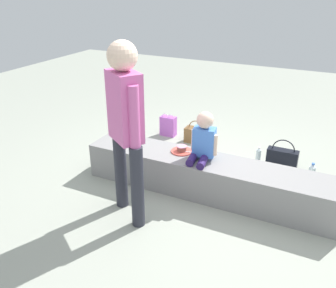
{
  "coord_description": "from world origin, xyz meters",
  "views": [
    {
      "loc": [
        1.03,
        -3.0,
        1.99
      ],
      "look_at": [
        -0.28,
        -0.32,
        0.62
      ],
      "focal_mm": 39.03,
      "sensor_mm": 36.0,
      "label": 1
    }
  ],
  "objects_px": {
    "handbag_brown_canvas": "(196,135)",
    "gift_bag": "(168,126)",
    "cake_plate": "(182,150)",
    "water_bottle_far_side": "(312,172)",
    "child_seated": "(203,139)",
    "cake_box_white": "(170,152)",
    "water_bottle_near_gift": "(258,155)",
    "adult_standing": "(125,118)",
    "handbag_black_leather": "(282,159)",
    "party_cup_red": "(198,153)"
  },
  "relations": [
    {
      "from": "handbag_brown_canvas",
      "to": "gift_bag",
      "type": "bearing_deg",
      "value": 172.38
    },
    {
      "from": "cake_plate",
      "to": "water_bottle_far_side",
      "type": "relative_size",
      "value": 1.11
    },
    {
      "from": "water_bottle_far_side",
      "to": "handbag_brown_canvas",
      "type": "xyz_separation_m",
      "value": [
        -1.48,
        0.37,
        0.01
      ]
    },
    {
      "from": "child_seated",
      "to": "water_bottle_far_side",
      "type": "bearing_deg",
      "value": 36.82
    },
    {
      "from": "cake_box_white",
      "to": "handbag_brown_canvas",
      "type": "height_order",
      "value": "handbag_brown_canvas"
    },
    {
      "from": "cake_plate",
      "to": "child_seated",
      "type": "bearing_deg",
      "value": -14.99
    },
    {
      "from": "child_seated",
      "to": "handbag_brown_canvas",
      "type": "height_order",
      "value": "child_seated"
    },
    {
      "from": "water_bottle_near_gift",
      "to": "water_bottle_far_side",
      "type": "relative_size",
      "value": 0.92
    },
    {
      "from": "cake_box_white",
      "to": "adult_standing",
      "type": "bearing_deg",
      "value": -81.34
    },
    {
      "from": "water_bottle_near_gift",
      "to": "cake_box_white",
      "type": "bearing_deg",
      "value": -160.39
    },
    {
      "from": "gift_bag",
      "to": "water_bottle_near_gift",
      "type": "distance_m",
      "value": 1.32
    },
    {
      "from": "cake_plate",
      "to": "handbag_brown_canvas",
      "type": "height_order",
      "value": "cake_plate"
    },
    {
      "from": "adult_standing",
      "to": "water_bottle_far_side",
      "type": "xyz_separation_m",
      "value": [
        1.42,
        1.38,
        -0.85
      ]
    },
    {
      "from": "cake_box_white",
      "to": "handbag_black_leather",
      "type": "distance_m",
      "value": 1.3
    },
    {
      "from": "water_bottle_far_side",
      "to": "gift_bag",
      "type": "bearing_deg",
      "value": 167.36
    },
    {
      "from": "cake_plate",
      "to": "handbag_black_leather",
      "type": "bearing_deg",
      "value": 40.6
    },
    {
      "from": "gift_bag",
      "to": "water_bottle_near_gift",
      "type": "relative_size",
      "value": 1.67
    },
    {
      "from": "party_cup_red",
      "to": "handbag_black_leather",
      "type": "height_order",
      "value": "handbag_black_leather"
    },
    {
      "from": "cake_plate",
      "to": "handbag_black_leather",
      "type": "height_order",
      "value": "cake_plate"
    },
    {
      "from": "water_bottle_far_side",
      "to": "cake_box_white",
      "type": "bearing_deg",
      "value": -174.14
    },
    {
      "from": "adult_standing",
      "to": "gift_bag",
      "type": "distance_m",
      "value": 2.04
    },
    {
      "from": "water_bottle_near_gift",
      "to": "cake_box_white",
      "type": "xyz_separation_m",
      "value": [
        -0.99,
        -0.35,
        -0.03
      ]
    },
    {
      "from": "water_bottle_far_side",
      "to": "handbag_black_leather",
      "type": "bearing_deg",
      "value": 163.05
    },
    {
      "from": "child_seated",
      "to": "adult_standing",
      "type": "distance_m",
      "value": 0.87
    },
    {
      "from": "water_bottle_far_side",
      "to": "adult_standing",
      "type": "bearing_deg",
      "value": -135.8
    },
    {
      "from": "adult_standing",
      "to": "handbag_black_leather",
      "type": "height_order",
      "value": "adult_standing"
    },
    {
      "from": "gift_bag",
      "to": "child_seated",
      "type": "bearing_deg",
      "value": -51.0
    },
    {
      "from": "cake_box_white",
      "to": "handbag_brown_canvas",
      "type": "relative_size",
      "value": 0.94
    },
    {
      "from": "cake_box_white",
      "to": "gift_bag",
      "type": "bearing_deg",
      "value": 117.61
    },
    {
      "from": "adult_standing",
      "to": "cake_plate",
      "type": "distance_m",
      "value": 0.93
    },
    {
      "from": "cake_plate",
      "to": "gift_bag",
      "type": "height_order",
      "value": "cake_plate"
    },
    {
      "from": "party_cup_red",
      "to": "water_bottle_near_gift",
      "type": "bearing_deg",
      "value": 17.3
    },
    {
      "from": "adult_standing",
      "to": "water_bottle_near_gift",
      "type": "relative_size",
      "value": 8.4
    },
    {
      "from": "gift_bag",
      "to": "water_bottle_far_side",
      "type": "bearing_deg",
      "value": -12.64
    },
    {
      "from": "party_cup_red",
      "to": "cake_box_white",
      "type": "xyz_separation_m",
      "value": [
        -0.31,
        -0.14,
        0.0
      ]
    },
    {
      "from": "cake_plate",
      "to": "cake_box_white",
      "type": "distance_m",
      "value": 0.71
    },
    {
      "from": "water_bottle_near_gift",
      "to": "cake_plate",
      "type": "bearing_deg",
      "value": -125.69
    },
    {
      "from": "adult_standing",
      "to": "water_bottle_far_side",
      "type": "relative_size",
      "value": 7.7
    },
    {
      "from": "water_bottle_far_side",
      "to": "party_cup_red",
      "type": "xyz_separation_m",
      "value": [
        -1.29,
        -0.02,
        -0.04
      ]
    },
    {
      "from": "gift_bag",
      "to": "handbag_black_leather",
      "type": "height_order",
      "value": "handbag_black_leather"
    },
    {
      "from": "adult_standing",
      "to": "water_bottle_far_side",
      "type": "distance_m",
      "value": 2.15
    },
    {
      "from": "water_bottle_far_side",
      "to": "handbag_black_leather",
      "type": "distance_m",
      "value": 0.35
    },
    {
      "from": "water_bottle_far_side",
      "to": "handbag_black_leather",
      "type": "height_order",
      "value": "handbag_black_leather"
    },
    {
      "from": "gift_bag",
      "to": "party_cup_red",
      "type": "relative_size",
      "value": 2.81
    },
    {
      "from": "party_cup_red",
      "to": "gift_bag",
      "type": "bearing_deg",
      "value": 143.78
    },
    {
      "from": "handbag_black_leather",
      "to": "cake_plate",
      "type": "bearing_deg",
      "value": -139.4
    },
    {
      "from": "gift_bag",
      "to": "handbag_brown_canvas",
      "type": "xyz_separation_m",
      "value": [
        0.43,
        -0.06,
        -0.03
      ]
    },
    {
      "from": "water_bottle_near_gift",
      "to": "water_bottle_far_side",
      "type": "distance_m",
      "value": 0.64
    },
    {
      "from": "water_bottle_near_gift",
      "to": "water_bottle_far_side",
      "type": "xyz_separation_m",
      "value": [
        0.61,
        -0.19,
        0.01
      ]
    },
    {
      "from": "adult_standing",
      "to": "cake_box_white",
      "type": "bearing_deg",
      "value": 98.66
    }
  ]
}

